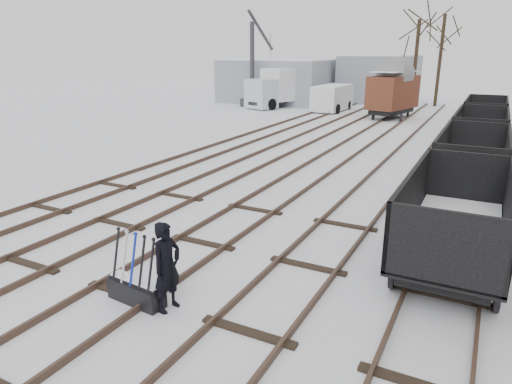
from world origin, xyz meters
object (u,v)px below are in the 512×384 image
at_px(worker, 167,267).
at_px(lorry, 283,87).
at_px(ground_frame, 136,289).
at_px(freight_wagon_a, 454,232).
at_px(box_van_wagon, 393,91).
at_px(panel_van, 332,98).
at_px(crane, 253,82).

xyz_separation_m(worker, lorry, (-11.93, 32.10, 0.82)).
distance_m(ground_frame, freight_wagon_a, 7.35).
xyz_separation_m(worker, box_van_wagon, (-1.63, 29.09, 1.09)).
xyz_separation_m(ground_frame, box_van_wagon, (-0.88, 29.19, 1.73)).
bearing_deg(box_van_wagon, ground_frame, -73.86).
xyz_separation_m(ground_frame, panel_van, (-6.29, 31.42, 0.82)).
xyz_separation_m(freight_wagon_a, lorry, (-16.73, 27.42, 0.88)).
relative_size(worker, freight_wagon_a, 0.34).
height_order(ground_frame, worker, worker).
bearing_deg(lorry, box_van_wagon, 4.07).
xyz_separation_m(box_van_wagon, crane, (-12.91, 2.16, 0.16)).
height_order(worker, box_van_wagon, box_van_wagon).
bearing_deg(freight_wagon_a, panel_van, 113.96).
distance_m(worker, panel_van, 32.10).
relative_size(box_van_wagon, lorry, 0.64).
bearing_deg(freight_wagon_a, lorry, 121.39).
bearing_deg(freight_wagon_a, worker, -135.75).
relative_size(ground_frame, freight_wagon_a, 0.27).
bearing_deg(panel_van, ground_frame, -76.67).
bearing_deg(lorry, worker, -49.23).
distance_m(ground_frame, lorry, 34.12).
bearing_deg(crane, panel_van, 1.77).
height_order(ground_frame, panel_van, panel_van).
bearing_deg(panel_van, lorry, 172.98).
height_order(freight_wagon_a, panel_van, freight_wagon_a).
xyz_separation_m(worker, panel_van, (-7.04, 31.32, 0.19)).
bearing_deg(worker, ground_frame, 104.59).
bearing_deg(worker, box_van_wagon, 10.20).
distance_m(lorry, crane, 2.78).
distance_m(box_van_wagon, lorry, 10.73).
distance_m(lorry, panel_van, 4.99).
bearing_deg(box_van_wagon, panel_van, 171.94).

